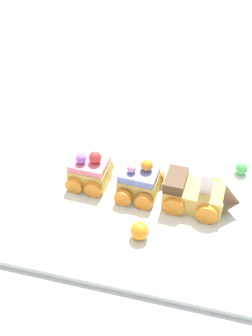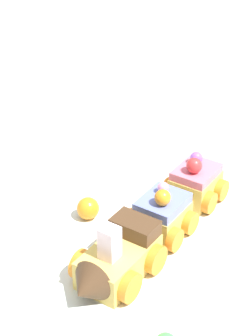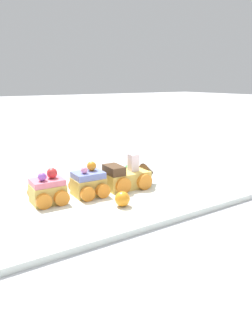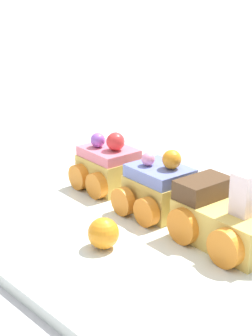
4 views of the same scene
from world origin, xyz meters
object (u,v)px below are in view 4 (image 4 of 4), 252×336
cake_car_blueberry (160,190)px  cake_car_strawberry (109,168)px  gumball_orange (105,234)px  cake_train_locomotive (235,225)px

cake_car_blueberry → cake_car_strawberry: size_ratio=1.00×
cake_car_blueberry → gumball_orange: cake_car_blueberry is taller
cake_train_locomotive → cake_car_blueberry: 0.11m
cake_train_locomotive → cake_car_strawberry: size_ratio=1.69×
cake_car_blueberry → cake_car_strawberry: (-0.09, 0.00, -0.00)m
cake_car_strawberry → gumball_orange: size_ratio=2.52×
cake_train_locomotive → gumball_orange: (-0.08, -0.09, -0.01)m
cake_car_blueberry → cake_car_strawberry: cake_car_blueberry is taller
cake_car_strawberry → cake_train_locomotive: bearing=0.0°
cake_train_locomotive → cake_car_blueberry: cake_train_locomotive is taller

